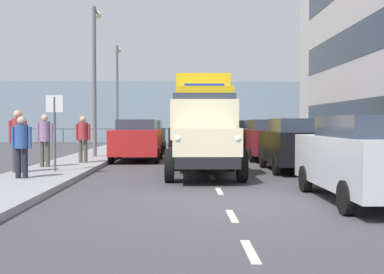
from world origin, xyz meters
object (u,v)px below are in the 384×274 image
at_px(truck_vintage_cream, 204,137).
at_px(car_red_oppositeside_0, 137,139).
at_px(car_navy_oppositeside_1, 147,136).
at_px(pedestrian_near_railing, 18,136).
at_px(pedestrian_with_bag, 21,142).
at_px(pedestrian_couple_a, 45,136).
at_px(lamp_post_promenade, 95,68).
at_px(pedestrian_by_lamp, 83,135).
at_px(lorry_cargo_yellow, 202,113).
at_px(car_black_kerbside_1, 294,144).
at_px(car_white_kerbside_3, 248,135).
at_px(lamp_post_far, 117,86).
at_px(street_sign, 55,119).
at_px(car_maroon_kerbside_2, 268,139).
at_px(car_silver_kerbside_near, 363,157).

distance_m(truck_vintage_cream, car_red_oppositeside_0, 6.48).
height_order(car_navy_oppositeside_1, pedestrian_near_railing, pedestrian_near_railing).
bearing_deg(pedestrian_with_bag, truck_vintage_cream, -161.55).
bearing_deg(car_red_oppositeside_0, pedestrian_couple_a, 59.22).
height_order(pedestrian_near_railing, lamp_post_promenade, lamp_post_promenade).
distance_m(car_red_oppositeside_0, pedestrian_by_lamp, 3.16).
height_order(lorry_cargo_yellow, car_black_kerbside_1, lorry_cargo_yellow).
bearing_deg(car_white_kerbside_3, lamp_post_far, -24.13).
distance_m(truck_vintage_cream, lorry_cargo_yellow, 9.96).
relative_size(car_red_oppositeside_0, lamp_post_far, 0.64).
distance_m(pedestrian_couple_a, pedestrian_by_lamp, 1.89).
bearing_deg(street_sign, car_maroon_kerbside_2, -139.84).
bearing_deg(car_black_kerbside_1, lorry_cargo_yellow, -72.13).
distance_m(car_silver_kerbside_near, lamp_post_promenade, 13.89).
relative_size(car_black_kerbside_1, pedestrian_near_railing, 2.27).
xyz_separation_m(car_silver_kerbside_near, car_red_oppositeside_0, (5.53, -10.54, -0.00)).
bearing_deg(car_maroon_kerbside_2, car_silver_kerbside_near, 90.00).
distance_m(truck_vintage_cream, lamp_post_far, 17.03).
bearing_deg(car_navy_oppositeside_1, car_silver_kerbside_near, 109.12).
xyz_separation_m(car_white_kerbside_3, pedestrian_with_bag, (7.78, 14.27, 0.19)).
distance_m(car_black_kerbside_1, pedestrian_near_railing, 8.55).
relative_size(car_black_kerbside_1, car_red_oppositeside_0, 1.02).
distance_m(pedestrian_near_railing, lamp_post_promenade, 7.48).
height_order(truck_vintage_cream, pedestrian_near_railing, truck_vintage_cream).
xyz_separation_m(car_navy_oppositeside_1, pedestrian_near_railing, (2.84, 11.51, 0.32)).
bearing_deg(lamp_post_far, truck_vintage_cream, 106.34).
bearing_deg(truck_vintage_cream, car_red_oppositeside_0, -67.01).
bearing_deg(pedestrian_near_railing, pedestrian_by_lamp, -108.60).
xyz_separation_m(truck_vintage_cream, lorry_cargo_yellow, (-0.31, -9.92, 0.90)).
distance_m(car_navy_oppositeside_1, pedestrian_by_lamp, 8.26).
bearing_deg(street_sign, car_navy_oppositeside_1, -99.57).
relative_size(pedestrian_near_railing, lamp_post_promenade, 0.28).
distance_m(pedestrian_near_railing, pedestrian_couple_a, 1.78).
bearing_deg(car_silver_kerbside_near, car_navy_oppositeside_1, -70.88).
relative_size(car_maroon_kerbside_2, car_navy_oppositeside_1, 0.96).
relative_size(pedestrian_couple_a, pedestrian_by_lamp, 1.02).
distance_m(car_red_oppositeside_0, street_sign, 6.08).
bearing_deg(pedestrian_by_lamp, pedestrian_couple_a, 61.93).
relative_size(pedestrian_with_bag, pedestrian_near_railing, 0.89).
bearing_deg(car_white_kerbside_3, lorry_cargo_yellow, 45.72).
xyz_separation_m(pedestrian_with_bag, pedestrian_couple_a, (0.33, -3.23, 0.07)).
relative_size(car_silver_kerbside_near, car_maroon_kerbside_2, 1.05).
distance_m(truck_vintage_cream, car_silver_kerbside_near, 5.48).
relative_size(car_black_kerbside_1, lamp_post_far, 0.66).
bearing_deg(car_white_kerbside_3, lamp_post_promenade, 38.59).
relative_size(car_white_kerbside_3, pedestrian_with_bag, 2.60).
distance_m(car_silver_kerbside_near, pedestrian_by_lamp, 10.69).
bearing_deg(pedestrian_near_railing, car_navy_oppositeside_1, -103.88).
bearing_deg(car_maroon_kerbside_2, car_white_kerbside_3, -90.00).
distance_m(lorry_cargo_yellow, car_white_kerbside_3, 4.03).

